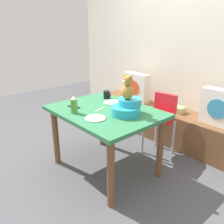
{
  "coord_description": "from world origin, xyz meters",
  "views": [
    {
      "loc": [
        1.82,
        -1.52,
        1.58
      ],
      "look_at": [
        0.0,
        0.1,
        0.69
      ],
      "focal_mm": 37.25,
      "sensor_mm": 36.0,
      "label": 1
    }
  ],
  "objects_px": {
    "pillow_floral_left": "(136,87)",
    "book_stack": "(177,109)",
    "pillow_floral_right": "(220,108)",
    "coffee_mug": "(107,95)",
    "highchair": "(160,116)",
    "ketchup_bottle": "(74,105)",
    "dinner_plate_far": "(96,118)",
    "dining_table": "(105,119)",
    "infant_seat_teal": "(127,108)",
    "teddy_bear": "(127,88)",
    "cell_phone": "(74,107)",
    "dinner_plate_near": "(112,102)"
  },
  "relations": [
    {
      "from": "pillow_floral_left",
      "to": "book_stack",
      "type": "distance_m",
      "value": 0.79
    },
    {
      "from": "pillow_floral_right",
      "to": "coffee_mug",
      "type": "xyz_separation_m",
      "value": [
        -1.04,
        -0.88,
        0.11
      ]
    },
    {
      "from": "highchair",
      "to": "ketchup_bottle",
      "type": "bearing_deg",
      "value": -106.42
    },
    {
      "from": "ketchup_bottle",
      "to": "dinner_plate_far",
      "type": "height_order",
      "value": "ketchup_bottle"
    },
    {
      "from": "pillow_floral_left",
      "to": "book_stack",
      "type": "height_order",
      "value": "pillow_floral_left"
    },
    {
      "from": "dining_table",
      "to": "dinner_plate_far",
      "type": "xyz_separation_m",
      "value": [
        0.14,
        -0.24,
        0.12
      ]
    },
    {
      "from": "infant_seat_teal",
      "to": "teddy_bear",
      "type": "distance_m",
      "value": 0.21
    },
    {
      "from": "ketchup_bottle",
      "to": "infant_seat_teal",
      "type": "bearing_deg",
      "value": 44.34
    },
    {
      "from": "dinner_plate_far",
      "to": "cell_phone",
      "type": "height_order",
      "value": "dinner_plate_far"
    },
    {
      "from": "pillow_floral_left",
      "to": "cell_phone",
      "type": "distance_m",
      "value": 1.42
    },
    {
      "from": "infant_seat_teal",
      "to": "pillow_floral_left",
      "type": "bearing_deg",
      "value": 128.71
    },
    {
      "from": "coffee_mug",
      "to": "dinner_plate_far",
      "type": "relative_size",
      "value": 0.6
    },
    {
      "from": "book_stack",
      "to": "teddy_bear",
      "type": "xyz_separation_m",
      "value": [
        0.11,
        -1.12,
        0.52
      ]
    },
    {
      "from": "book_stack",
      "to": "dining_table",
      "type": "bearing_deg",
      "value": -96.62
    },
    {
      "from": "book_stack",
      "to": "coffee_mug",
      "type": "xyz_separation_m",
      "value": [
        -0.45,
        -0.9,
        0.29
      ]
    },
    {
      "from": "dining_table",
      "to": "ketchup_bottle",
      "type": "distance_m",
      "value": 0.39
    },
    {
      "from": "coffee_mug",
      "to": "highchair",
      "type": "bearing_deg",
      "value": 43.64
    },
    {
      "from": "pillow_floral_right",
      "to": "highchair",
      "type": "height_order",
      "value": "pillow_floral_right"
    },
    {
      "from": "ketchup_bottle",
      "to": "cell_phone",
      "type": "distance_m",
      "value": 0.2
    },
    {
      "from": "pillow_floral_right",
      "to": "dining_table",
      "type": "relative_size",
      "value": 0.37
    },
    {
      "from": "dining_table",
      "to": "dinner_plate_near",
      "type": "bearing_deg",
      "value": 121.17
    },
    {
      "from": "highchair",
      "to": "infant_seat_teal",
      "type": "height_order",
      "value": "infant_seat_teal"
    },
    {
      "from": "cell_phone",
      "to": "dinner_plate_near",
      "type": "bearing_deg",
      "value": -23.74
    },
    {
      "from": "dinner_plate_near",
      "to": "cell_phone",
      "type": "xyz_separation_m",
      "value": [
        -0.16,
        -0.43,
        -0.0
      ]
    },
    {
      "from": "dining_table",
      "to": "highchair",
      "type": "xyz_separation_m",
      "value": [
        0.17,
        0.76,
        -0.11
      ]
    },
    {
      "from": "dining_table",
      "to": "highchair",
      "type": "height_order",
      "value": "highchair"
    },
    {
      "from": "book_stack",
      "to": "coffee_mug",
      "type": "relative_size",
      "value": 1.67
    },
    {
      "from": "book_stack",
      "to": "infant_seat_teal",
      "type": "bearing_deg",
      "value": -84.21
    },
    {
      "from": "dinner_plate_far",
      "to": "ketchup_bottle",
      "type": "bearing_deg",
      "value": -167.34
    },
    {
      "from": "infant_seat_teal",
      "to": "teddy_bear",
      "type": "xyz_separation_m",
      "value": [
        0.0,
        -0.0,
        0.21
      ]
    },
    {
      "from": "cell_phone",
      "to": "pillow_floral_left",
      "type": "bearing_deg",
      "value": 10.48
    },
    {
      "from": "dining_table",
      "to": "ketchup_bottle",
      "type": "height_order",
      "value": "ketchup_bottle"
    },
    {
      "from": "pillow_floral_right",
      "to": "infant_seat_teal",
      "type": "xyz_separation_m",
      "value": [
        -0.47,
        -1.1,
        0.13
      ]
    },
    {
      "from": "pillow_floral_right",
      "to": "cell_phone",
      "type": "height_order",
      "value": "pillow_floral_right"
    },
    {
      "from": "dinner_plate_far",
      "to": "pillow_floral_left",
      "type": "bearing_deg",
      "value": 118.4
    },
    {
      "from": "book_stack",
      "to": "coffee_mug",
      "type": "bearing_deg",
      "value": -116.71
    },
    {
      "from": "pillow_floral_right",
      "to": "ketchup_bottle",
      "type": "height_order",
      "value": "ketchup_bottle"
    },
    {
      "from": "pillow_floral_right",
      "to": "book_stack",
      "type": "bearing_deg",
      "value": 177.94
    },
    {
      "from": "pillow_floral_left",
      "to": "ketchup_bottle",
      "type": "xyz_separation_m",
      "value": [
        0.49,
        -1.48,
        0.15
      ]
    },
    {
      "from": "pillow_floral_right",
      "to": "cell_phone",
      "type": "distance_m",
      "value": 1.72
    },
    {
      "from": "dining_table",
      "to": "pillow_floral_right",
      "type": "bearing_deg",
      "value": 58.46
    },
    {
      "from": "dinner_plate_near",
      "to": "dining_table",
      "type": "bearing_deg",
      "value": -58.83
    },
    {
      "from": "book_stack",
      "to": "teddy_bear",
      "type": "distance_m",
      "value": 1.24
    },
    {
      "from": "highchair",
      "to": "infant_seat_teal",
      "type": "bearing_deg",
      "value": -83.45
    },
    {
      "from": "dining_table",
      "to": "dinner_plate_near",
      "type": "distance_m",
      "value": 0.28
    },
    {
      "from": "dining_table",
      "to": "dinner_plate_far",
      "type": "height_order",
      "value": "dinner_plate_far"
    },
    {
      "from": "highchair",
      "to": "coffee_mug",
      "type": "distance_m",
      "value": 0.73
    },
    {
      "from": "highchair",
      "to": "cell_phone",
      "type": "distance_m",
      "value": 1.1
    },
    {
      "from": "pillow_floral_right",
      "to": "dinner_plate_far",
      "type": "relative_size",
      "value": 2.2
    },
    {
      "from": "ketchup_bottle",
      "to": "coffee_mug",
      "type": "distance_m",
      "value": 0.62
    }
  ]
}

